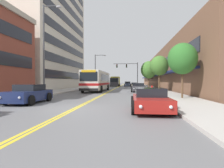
{
  "coord_description": "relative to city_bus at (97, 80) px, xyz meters",
  "views": [
    {
      "loc": [
        3.26,
        -10.03,
        1.64
      ],
      "look_at": [
        0.36,
        17.42,
        1.15
      ],
      "focal_mm": 28.0,
      "sensor_mm": 36.0,
      "label": 1
    }
  ],
  "objects": [
    {
      "name": "car_navy_parked_left_near",
      "position": [
        -2.17,
        -15.66,
        -1.1
      ],
      "size": [
        2.12,
        4.2,
        1.38
      ],
      "color": "#19234C",
      "rests_on": "ground_plane"
    },
    {
      "name": "car_red_parked_right_foreground",
      "position": [
        6.43,
        -18.08,
        -1.16
      ],
      "size": [
        2.08,
        4.36,
        1.24
      ],
      "color": "maroon",
      "rests_on": "ground_plane"
    },
    {
      "name": "city_bus",
      "position": [
        0.0,
        0.0,
        0.0
      ],
      "size": [
        2.94,
        11.82,
        3.08
      ],
      "color": "silver",
      "rests_on": "ground_plane"
    },
    {
      "name": "street_tree_right_mid",
      "position": [
        9.56,
        -1.67,
        2.11
      ],
      "size": [
        2.64,
        2.64,
        5.18
      ],
      "color": "brown",
      "rests_on": "sidewalk_right"
    },
    {
      "name": "fire_hydrant",
      "position": [
        8.03,
        -5.65,
        -1.15
      ],
      "size": [
        0.36,
        0.28,
        0.92
      ],
      "color": "red",
      "rests_on": "sidewalk_right"
    },
    {
      "name": "street_tree_right_far",
      "position": [
        9.21,
        9.78,
        2.25
      ],
      "size": [
        3.33,
        3.33,
        5.68
      ],
      "color": "brown",
      "rests_on": "sidewalk_right"
    },
    {
      "name": "storefront_row_right",
      "position": [
        15.55,
        19.14,
        2.29
      ],
      "size": [
        9.1,
        68.0,
        8.07
      ],
      "color": "brown",
      "rests_on": "ground_plane"
    },
    {
      "name": "street_lamp_left_far",
      "position": [
        -2.82,
        14.14,
        3.08
      ],
      "size": [
        2.72,
        0.28,
        8.05
      ],
      "color": "#47474C",
      "rests_on": "ground_plane"
    },
    {
      "name": "car_dark_grey_parked_right_mid",
      "position": [
        6.52,
        -1.0,
        -1.12
      ],
      "size": [
        2.21,
        4.75,
        1.3
      ],
      "color": "#38383D",
      "rests_on": "ground_plane"
    },
    {
      "name": "sidewalk_right",
      "position": [
        9.45,
        19.14,
        -1.67
      ],
      "size": [
        3.74,
        106.0,
        0.15
      ],
      "color": "#B2ADA5",
      "rests_on": "ground_plane"
    },
    {
      "name": "car_charcoal_parked_left_mid",
      "position": [
        -2.24,
        13.5,
        -1.15
      ],
      "size": [
        2.03,
        4.93,
        1.27
      ],
      "color": "#232328",
      "rests_on": "ground_plane"
    },
    {
      "name": "box_truck",
      "position": [
        0.73,
        25.06,
        -0.22
      ],
      "size": [
        2.75,
        7.12,
        2.94
      ],
      "color": "#38383D",
      "rests_on": "ground_plane"
    },
    {
      "name": "traffic_signal_mast",
      "position": [
        5.01,
        20.47,
        3.08
      ],
      "size": [
        6.77,
        0.38,
        6.74
      ],
      "color": "#47474C",
      "rests_on": "ground_plane"
    },
    {
      "name": "street_tree_right_near",
      "position": [
        9.86,
        -12.07,
        1.82
      ],
      "size": [
        2.49,
        2.49,
        4.8
      ],
      "color": "brown",
      "rests_on": "sidewalk_right"
    },
    {
      "name": "street_lamp_left_near",
      "position": [
        -3.0,
        -11.33,
        3.55
      ],
      "size": [
        1.93,
        0.28,
        9.15
      ],
      "color": "#47474C",
      "rests_on": "ground_plane"
    },
    {
      "name": "ground_plane",
      "position": [
        2.09,
        19.14,
        -1.75
      ],
      "size": [
        240.0,
        240.0,
        0.0
      ],
      "primitive_type": "plane",
      "color": "slate"
    },
    {
      "name": "centre_line",
      "position": [
        2.09,
        19.14,
        -1.74
      ],
      "size": [
        0.34,
        106.0,
        0.01
      ],
      "color": "yellow",
      "rests_on": "ground_plane"
    },
    {
      "name": "car_slate_blue_moving_lead",
      "position": [
        4.53,
        25.07,
        -1.07
      ],
      "size": [
        2.11,
        4.61,
        1.46
      ],
      "color": "#475675",
      "rests_on": "ground_plane"
    },
    {
      "name": "car_beige_parked_right_far",
      "position": [
        6.46,
        23.2,
        -1.18
      ],
      "size": [
        2.1,
        4.61,
        1.17
      ],
      "color": "#BCAD89",
      "rests_on": "ground_plane"
    },
    {
      "name": "office_tower_left",
      "position": [
        -13.39,
        7.35,
        10.68
      ],
      "size": [
        12.08,
        23.27,
        24.86
      ],
      "color": "beige",
      "rests_on": "ground_plane"
    },
    {
      "name": "sidewalk_left",
      "position": [
        -5.28,
        19.14,
        -1.67
      ],
      "size": [
        3.74,
        106.0,
        0.15
      ],
      "color": "#B2ADA5",
      "rests_on": "ground_plane"
    }
  ]
}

